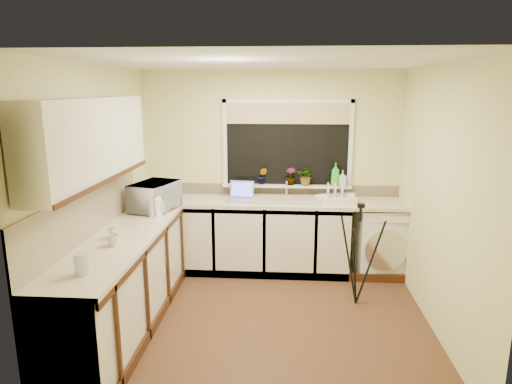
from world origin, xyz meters
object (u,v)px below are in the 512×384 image
Objects in this scene: kettle at (155,207)px; tripod at (358,255)px; glass_jug at (82,264)px; soap_bottle_green at (335,174)px; plant_d at (306,176)px; cup_back at (351,197)px; laptop at (241,195)px; washing_machine at (381,240)px; microwave at (155,196)px; dish_rack at (336,199)px; cup_left at (113,240)px; plant_b at (262,176)px; steel_jar at (112,233)px; soap_bottle_clear at (342,178)px; plant_c at (291,176)px.

tripod reaches higher than kettle.
soap_bottle_green reaches higher than glass_jug.
glass_jug is at bearing -124.06° from plant_d.
tripod reaches higher than cup_back.
laptop is at bearing 139.61° from tripod.
microwave reaches higher than washing_machine.
laptop is at bearing 160.58° from dish_rack.
dish_rack is at bearing 48.56° from glass_jug.
cup_left is at bearing -131.80° from plant_d.
plant_b is 0.90m from soap_bottle_green.
kettle is at bearing -137.46° from plant_b.
cup_left reaches higher than steel_jar.
kettle is 0.96m from cup_left.
washing_machine is 0.77× the size of tripod.
dish_rack is 2.54× the size of glass_jug.
laptop is 0.30× the size of tripod.
glass_jug is 3.26m from cup_back.
soap_bottle_clear is (-0.48, 0.17, 0.73)m from washing_machine.
cup_back is at bearing -59.94° from microwave.
soap_bottle_green is (2.16, 1.74, 0.24)m from steel_jar.
tripod is 1.20m from soap_bottle_clear.
plant_d is (-0.92, 0.17, 0.75)m from washing_machine.
soap_bottle_clear is at bearing 45.16° from dish_rack.
plant_d reaches higher than dish_rack.
glass_jug is at bearing -92.94° from kettle.
microwave reaches higher than tripod.
laptop is 1.40× the size of plant_d.
dish_rack is 0.63m from plant_c.
kettle reaches higher than cup_left.
washing_machine is at bearing -19.92° from soap_bottle_clear.
glass_jug is 2.97m from plant_c.
kettle reaches higher than steel_jar.
glass_jug is 3.32m from soap_bottle_clear.
tripod is (0.16, -0.85, -0.38)m from dish_rack.
plant_d is at bearing -50.89° from microwave.
microwave is (0.10, 1.00, 0.11)m from steel_jar.
soap_bottle_clear is 2.90m from cup_left.
glass_jug is 0.78× the size of plant_b.
cup_left reaches higher than cup_back.
plant_d reaches higher than laptop.
cup_left is at bearing -165.93° from tripod.
plant_d is at bearing 55.94° from glass_jug.
cup_back is (2.16, 0.80, -0.05)m from kettle.
washing_machine is 0.76m from dish_rack.
plant_c is (-1.11, 0.20, 0.74)m from washing_machine.
dish_rack is 1.79× the size of plant_d.
glass_jug reaches higher than steel_jar.
plant_d is (1.63, 0.97, 0.17)m from kettle.
microwave is at bearing -146.71° from plant_b.
plant_c is 1.11× the size of soap_bottle_clear.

